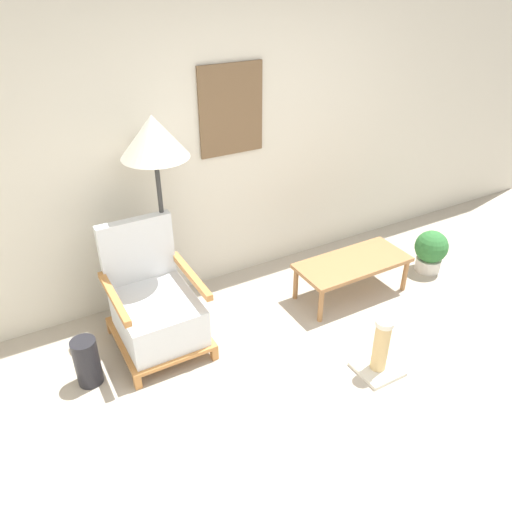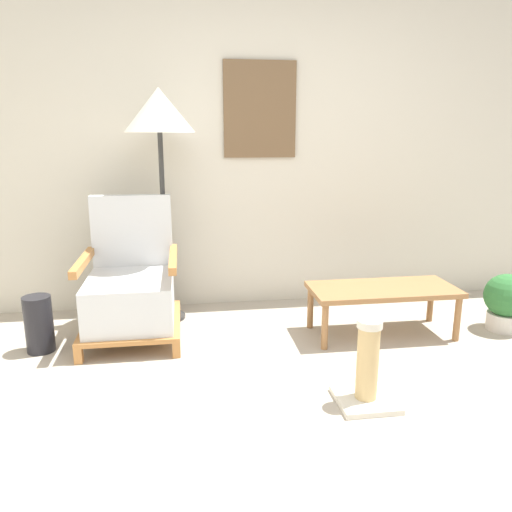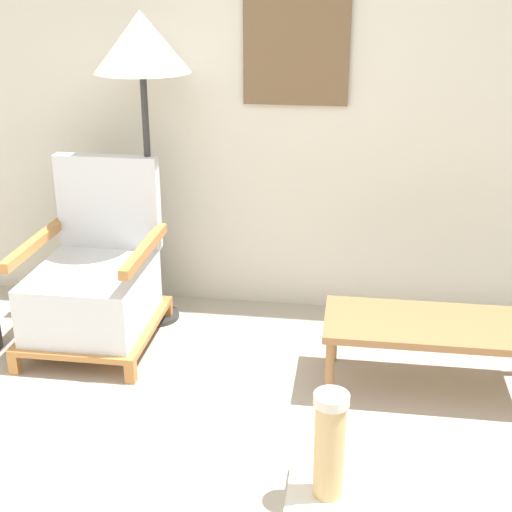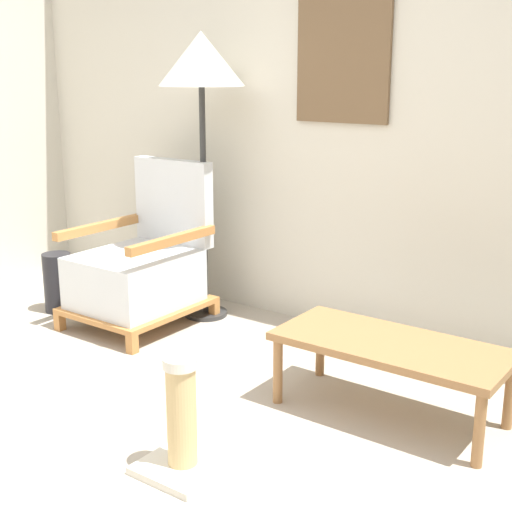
# 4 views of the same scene
# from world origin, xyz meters

# --- Properties ---
(ground_plane) EXTENTS (14.00, 14.00, 0.00)m
(ground_plane) POSITION_xyz_m (0.00, 0.00, 0.00)
(ground_plane) COLOR #A89E8E
(wall_back) EXTENTS (8.00, 0.09, 2.70)m
(wall_back) POSITION_xyz_m (-0.00, 2.16, 1.35)
(wall_back) COLOR beige
(wall_back) RESTS_ON ground_plane
(armchair) EXTENTS (0.64, 0.74, 0.95)m
(armchair) POSITION_xyz_m (-1.08, 1.52, 0.33)
(armchair) COLOR #B2753D
(armchair) RESTS_ON ground_plane
(floor_lamp) EXTENTS (0.49, 0.49, 1.68)m
(floor_lamp) POSITION_xyz_m (-0.85, 1.83, 1.48)
(floor_lamp) COLOR #2D2D2D
(floor_lamp) RESTS_ON ground_plane
(coffee_table) EXTENTS (1.00, 0.45, 0.34)m
(coffee_table) POSITION_xyz_m (0.64, 1.30, 0.30)
(coffee_table) COLOR olive
(coffee_table) RESTS_ON ground_plane
(vase) EXTENTS (0.18, 0.18, 0.37)m
(vase) POSITION_xyz_m (-1.65, 1.36, 0.19)
(vase) COLOR black
(vase) RESTS_ON ground_plane
(scratching_post) EXTENTS (0.30, 0.30, 0.46)m
(scratching_post) POSITION_xyz_m (0.20, 0.43, 0.17)
(scratching_post) COLOR beige
(scratching_post) RESTS_ON ground_plane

